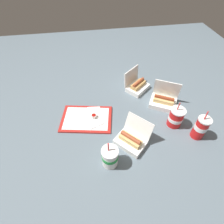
# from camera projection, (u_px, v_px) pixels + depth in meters

# --- Properties ---
(ground_plane) EXTENTS (3.20, 3.20, 0.00)m
(ground_plane) POSITION_uv_depth(u_px,v_px,m) (115.00, 116.00, 1.33)
(ground_plane) COLOR slate
(food_tray) EXTENTS (0.41, 0.33, 0.01)m
(food_tray) POSITION_uv_depth(u_px,v_px,m) (87.00, 118.00, 1.31)
(food_tray) COLOR red
(food_tray) RESTS_ON ground_plane
(ketchup_cup) EXTENTS (0.04, 0.04, 0.02)m
(ketchup_cup) POSITION_uv_depth(u_px,v_px,m) (94.00, 116.00, 1.29)
(ketchup_cup) COLOR white
(ketchup_cup) RESTS_ON food_tray
(napkin_stack) EXTENTS (0.11, 0.11, 0.00)m
(napkin_stack) POSITION_uv_depth(u_px,v_px,m) (94.00, 112.00, 1.34)
(napkin_stack) COLOR white
(napkin_stack) RESTS_ON food_tray
(plastic_fork) EXTENTS (0.11, 0.05, 0.00)m
(plastic_fork) POSITION_uv_depth(u_px,v_px,m) (97.00, 126.00, 1.25)
(plastic_fork) COLOR white
(plastic_fork) RESTS_ON food_tray
(clamshell_hotdog_left) EXTENTS (0.25, 0.23, 0.19)m
(clamshell_hotdog_left) POSITION_uv_depth(u_px,v_px,m) (163.00, 101.00, 1.39)
(clamshell_hotdog_left) COLOR white
(clamshell_hotdog_left) RESTS_ON ground_plane
(clamshell_hotdog_center) EXTENTS (0.26, 0.26, 0.16)m
(clamshell_hotdog_center) POSITION_uv_depth(u_px,v_px,m) (131.00, 140.00, 1.14)
(clamshell_hotdog_center) COLOR white
(clamshell_hotdog_center) RESTS_ON ground_plane
(clamshell_hotdog_back) EXTENTS (0.24, 0.24, 0.18)m
(clamshell_hotdog_back) POSITION_uv_depth(u_px,v_px,m) (137.00, 86.00, 1.52)
(clamshell_hotdog_back) COLOR white
(clamshell_hotdog_back) RESTS_ON ground_plane
(soda_cup_center) EXTENTS (0.09, 0.09, 0.24)m
(soda_cup_center) POSITION_uv_depth(u_px,v_px,m) (201.00, 128.00, 1.14)
(soda_cup_center) COLOR red
(soda_cup_center) RESTS_ON ground_plane
(soda_cup_front) EXTENTS (0.10, 0.10, 0.21)m
(soda_cup_front) POSITION_uv_depth(u_px,v_px,m) (176.00, 117.00, 1.22)
(soda_cup_front) COLOR red
(soda_cup_front) RESTS_ON ground_plane
(soda_cup_corner) EXTENTS (0.10, 0.10, 0.20)m
(soda_cup_corner) POSITION_uv_depth(u_px,v_px,m) (110.00, 157.00, 1.02)
(soda_cup_corner) COLOR white
(soda_cup_corner) RESTS_ON ground_plane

